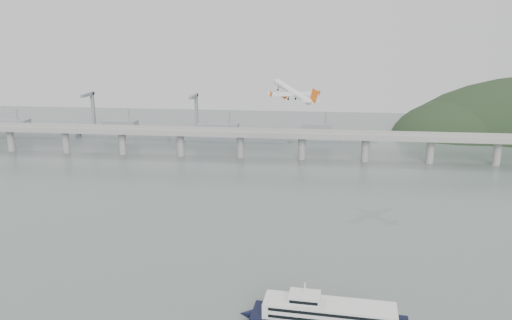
# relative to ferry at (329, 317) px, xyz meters

# --- Properties ---
(ground) EXTENTS (900.00, 900.00, 0.00)m
(ground) POSITION_rel_ferry_xyz_m (-36.32, 36.82, -4.55)
(ground) COLOR #556360
(ground) RESTS_ON ground
(bridge) EXTENTS (800.00, 22.00, 23.90)m
(bridge) POSITION_rel_ferry_xyz_m (-37.47, 236.82, 13.10)
(bridge) COLOR gray
(bridge) RESTS_ON ground
(distant_fleet) EXTENTS (453.00, 60.90, 40.00)m
(distant_fleet) POSITION_rel_ferry_xyz_m (-191.68, 301.90, 1.67)
(distant_fleet) COLOR slate
(distant_fleet) RESTS_ON ground
(ferry) EXTENTS (89.00, 19.84, 16.78)m
(ferry) POSITION_rel_ferry_xyz_m (0.00, 0.00, 0.00)
(ferry) COLOR black
(ferry) RESTS_ON ground
(airliner) EXTENTS (32.26, 33.88, 15.36)m
(airliner) POSITION_rel_ferry_xyz_m (-19.78, 141.38, 60.60)
(airliner) COLOR silver
(airliner) RESTS_ON ground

